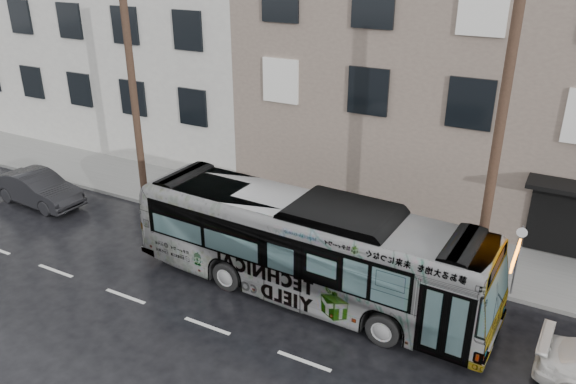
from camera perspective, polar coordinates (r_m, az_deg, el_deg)
name	(u,v)px	position (r m, az deg, el deg)	size (l,w,h in m)	color
ground	(252,285)	(18.80, -3.67, -9.38)	(120.00, 120.00, 0.00)	black
sidewalk	(317,223)	(22.48, 2.94, -3.21)	(90.00, 3.60, 0.15)	gray
building_taupe	(501,65)	(26.61, 20.85, 11.94)	(20.00, 12.00, 11.00)	gray
utility_pole_front	(496,154)	(17.58, 20.34, 3.62)	(0.30, 0.30, 9.00)	#432D21
utility_pole_rear	(134,98)	(23.71, -15.38, 9.23)	(0.30, 0.30, 9.00)	#432D21
sign_post	(517,261)	(18.81, 22.22, -6.47)	(0.06, 0.06, 2.40)	slate
bus	(307,247)	(17.59, 1.99, -5.62)	(2.75, 11.74, 3.27)	#B2B2B2
dark_sedan	(38,188)	(26.35, -24.06, 0.33)	(1.50, 4.31, 1.42)	black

